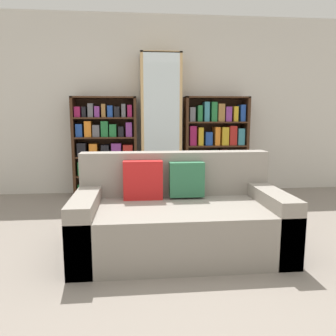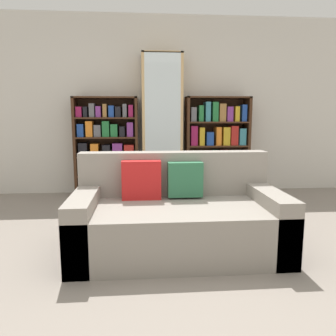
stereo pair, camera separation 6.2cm
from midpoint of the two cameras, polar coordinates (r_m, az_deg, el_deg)
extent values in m
plane|color=gray|center=(2.69, 1.97, -17.31)|extent=(16.00, 16.00, 0.00)
cube|color=beige|center=(5.18, -1.60, 10.77)|extent=(6.55, 0.06, 2.70)
cube|color=gray|center=(2.94, 2.36, -10.42)|extent=(1.81, 0.97, 0.43)
cube|color=gray|center=(3.20, 1.56, -0.92)|extent=(1.81, 0.20, 0.42)
cube|color=gray|center=(2.94, -13.62, -9.47)|extent=(0.20, 0.97, 0.55)
cube|color=gray|center=(3.12, 17.34, -8.52)|extent=(0.20, 0.97, 0.55)
cube|color=red|center=(3.03, -4.07, -2.11)|extent=(0.36, 0.12, 0.36)
cube|color=#2D6B47|center=(3.06, 3.57, -1.99)|extent=(0.32, 0.12, 0.32)
cube|color=#3D2314|center=(5.07, -15.35, 3.54)|extent=(0.04, 0.32, 1.47)
cube|color=#3D2314|center=(4.98, -5.12, 3.74)|extent=(0.04, 0.32, 1.47)
cube|color=#3D2314|center=(4.99, -10.52, 11.96)|extent=(0.94, 0.32, 0.02)
cube|color=#3D2314|center=(5.12, -10.05, -4.43)|extent=(0.94, 0.32, 0.02)
cube|color=#3D2314|center=(5.16, -10.12, 3.82)|extent=(0.94, 0.01, 1.47)
cube|color=#3D2314|center=(5.06, -10.14, -1.16)|extent=(0.86, 0.32, 0.02)
cube|color=#3D2314|center=(5.02, -10.23, 2.04)|extent=(0.86, 0.32, 0.02)
cube|color=#3D2314|center=(5.00, -10.33, 5.28)|extent=(0.86, 0.32, 0.02)
cube|color=#3D2314|center=(4.99, -10.42, 8.55)|extent=(0.86, 0.32, 0.02)
cube|color=#237038|center=(5.14, -14.27, -3.47)|extent=(0.07, 0.24, 0.16)
cube|color=#1E4293|center=(5.12, -13.36, -3.22)|extent=(0.07, 0.24, 0.21)
cube|color=black|center=(5.11, -12.47, -3.13)|extent=(0.05, 0.24, 0.22)
cube|color=#1E4293|center=(5.11, -11.50, -3.50)|extent=(0.06, 0.24, 0.15)
cube|color=#1E4293|center=(5.10, -10.54, -3.34)|extent=(0.06, 0.24, 0.18)
cube|color=#5B5B60|center=(5.09, -9.59, -3.40)|extent=(0.07, 0.24, 0.17)
cube|color=#AD231E|center=(5.08, -8.69, -3.23)|extent=(0.06, 0.24, 0.20)
cube|color=orange|center=(5.08, -7.70, -3.41)|extent=(0.05, 0.24, 0.16)
cube|color=#5B5B60|center=(5.07, -6.76, -3.19)|extent=(0.06, 0.24, 0.20)
cube|color=#237038|center=(5.07, -5.85, -3.39)|extent=(0.06, 0.24, 0.16)
cube|color=#237038|center=(5.08, -14.11, 0.04)|extent=(0.10, 0.24, 0.20)
cube|color=#8E1947|center=(5.06, -12.52, -0.08)|extent=(0.10, 0.24, 0.18)
cube|color=orange|center=(5.04, -10.99, -0.03)|extent=(0.12, 0.24, 0.18)
cube|color=#7A3384|center=(5.03, -9.43, 0.10)|extent=(0.09, 0.24, 0.20)
cube|color=#1E4293|center=(5.02, -7.76, 0.12)|extent=(0.11, 0.24, 0.20)
cube|color=olive|center=(5.01, -6.17, 0.15)|extent=(0.12, 0.24, 0.20)
cube|color=black|center=(5.04, -14.11, 3.20)|extent=(0.12, 0.24, 0.20)
cube|color=orange|center=(5.02, -12.20, 3.17)|extent=(0.11, 0.24, 0.19)
cube|color=black|center=(5.00, -10.26, 3.11)|extent=(0.11, 0.24, 0.17)
cube|color=#7A3384|center=(4.99, -8.40, 3.26)|extent=(0.14, 0.24, 0.19)
cube|color=#AD231E|center=(4.98, -6.43, 3.16)|extent=(0.14, 0.24, 0.16)
cube|color=#1E4293|center=(5.03, -14.50, 6.37)|extent=(0.09, 0.24, 0.19)
cube|color=orange|center=(5.01, -13.08, 6.65)|extent=(0.10, 0.24, 0.23)
cube|color=#5B5B60|center=(4.99, -11.74, 6.37)|extent=(0.10, 0.24, 0.17)
cube|color=#237038|center=(4.98, -10.34, 6.73)|extent=(0.10, 0.24, 0.23)
cube|color=#237038|center=(4.97, -8.96, 6.50)|extent=(0.10, 0.24, 0.18)
cube|color=black|center=(4.96, -7.60, 6.34)|extent=(0.08, 0.24, 0.15)
cube|color=#7A3384|center=(4.96, -6.24, 6.70)|extent=(0.09, 0.24, 0.21)
cube|color=#8E1947|center=(5.03, -14.76, 9.40)|extent=(0.08, 0.24, 0.15)
cube|color=black|center=(5.01, -13.71, 9.44)|extent=(0.06, 0.24, 0.15)
cube|color=#5B5B60|center=(5.00, -12.65, 9.75)|extent=(0.08, 0.24, 0.20)
cube|color=#7A3384|center=(4.99, -11.58, 9.56)|extent=(0.07, 0.24, 0.16)
cube|color=olive|center=(4.98, -10.51, 9.78)|extent=(0.06, 0.24, 0.19)
cube|color=#1E4293|center=(4.97, -9.42, 9.68)|extent=(0.08, 0.24, 0.17)
cube|color=black|center=(4.96, -8.28, 9.63)|extent=(0.08, 0.24, 0.15)
cube|color=#5B5B60|center=(4.96, -7.15, 9.87)|extent=(0.06, 0.24, 0.19)
cube|color=#8E1947|center=(4.95, -6.12, 9.81)|extent=(0.07, 0.24, 0.18)
cube|color=tan|center=(4.94, -3.95, 7.35)|extent=(0.04, 0.36, 2.10)
cube|color=tan|center=(4.98, 2.52, 7.38)|extent=(0.04, 0.36, 2.10)
cube|color=tan|center=(5.03, -0.72, 19.27)|extent=(0.60, 0.36, 0.02)
cube|color=tan|center=(5.09, -0.68, -4.37)|extent=(0.60, 0.36, 0.02)
cube|color=tan|center=(5.13, -0.84, 7.43)|extent=(0.60, 0.01, 2.10)
cube|color=silver|center=(4.78, -0.55, 7.31)|extent=(0.52, 0.01, 2.08)
cube|color=tan|center=(5.01, -0.68, 0.33)|extent=(0.52, 0.32, 0.02)
cube|color=tan|center=(4.97, -0.69, 5.01)|extent=(0.52, 0.32, 0.02)
cube|color=tan|center=(4.95, -0.70, 9.75)|extent=(0.52, 0.32, 0.02)
cube|color=tan|center=(4.98, -0.71, 14.48)|extent=(0.52, 0.32, 0.02)
cylinder|color=silver|center=(5.08, -2.70, -3.78)|extent=(0.01, 0.01, 0.09)
cone|color=silver|center=(5.06, -2.71, -2.74)|extent=(0.08, 0.08, 0.10)
cylinder|color=silver|center=(5.10, -1.36, -3.74)|extent=(0.01, 0.01, 0.09)
cone|color=silver|center=(5.07, -1.37, -2.70)|extent=(0.08, 0.08, 0.10)
cylinder|color=silver|center=(5.10, -0.02, -3.72)|extent=(0.01, 0.01, 0.09)
cone|color=silver|center=(5.08, -0.02, -2.69)|extent=(0.08, 0.08, 0.10)
cylinder|color=silver|center=(5.08, 1.35, -3.78)|extent=(0.01, 0.01, 0.09)
cone|color=silver|center=(5.06, 1.36, -2.73)|extent=(0.08, 0.08, 0.10)
cylinder|color=silver|center=(5.01, -2.87, 0.89)|extent=(0.01, 0.01, 0.08)
cone|color=silver|center=(4.99, -2.88, 1.85)|extent=(0.07, 0.07, 0.09)
cylinder|color=silver|center=(5.00, -1.78, 0.89)|extent=(0.01, 0.01, 0.08)
cone|color=silver|center=(4.99, -1.78, 1.85)|extent=(0.07, 0.07, 0.09)
cylinder|color=silver|center=(4.99, -0.67, 0.87)|extent=(0.01, 0.01, 0.08)
cone|color=silver|center=(4.98, -0.67, 1.84)|extent=(0.07, 0.07, 0.09)
cylinder|color=silver|center=(5.00, 0.41, 0.90)|extent=(0.01, 0.01, 0.08)
cone|color=silver|center=(4.99, 0.41, 1.86)|extent=(0.07, 0.07, 0.09)
cylinder|color=silver|center=(5.04, 1.46, 0.95)|extent=(0.01, 0.01, 0.08)
cone|color=silver|center=(5.03, 1.47, 1.91)|extent=(0.07, 0.07, 0.09)
cylinder|color=silver|center=(4.94, -2.90, 5.54)|extent=(0.01, 0.01, 0.07)
cone|color=silver|center=(4.94, -2.91, 6.49)|extent=(0.07, 0.07, 0.09)
cylinder|color=silver|center=(4.96, -1.80, 5.57)|extent=(0.01, 0.01, 0.07)
cone|color=silver|center=(4.96, -1.81, 6.51)|extent=(0.07, 0.07, 0.09)
cylinder|color=silver|center=(4.98, -0.71, 5.59)|extent=(0.01, 0.01, 0.07)
cone|color=silver|center=(4.98, -0.71, 6.52)|extent=(0.07, 0.07, 0.09)
cylinder|color=silver|center=(4.97, 0.41, 5.58)|extent=(0.01, 0.01, 0.07)
cone|color=silver|center=(4.97, 0.41, 6.52)|extent=(0.07, 0.07, 0.09)
cylinder|color=silver|center=(4.98, 1.51, 5.58)|extent=(0.01, 0.01, 0.07)
cone|color=silver|center=(4.97, 1.52, 6.52)|extent=(0.07, 0.07, 0.09)
cylinder|color=silver|center=(4.96, -2.81, 10.37)|extent=(0.01, 0.01, 0.08)
cone|color=silver|center=(4.96, -2.82, 11.45)|extent=(0.08, 0.08, 0.10)
cylinder|color=silver|center=(4.95, -1.40, 10.38)|extent=(0.01, 0.01, 0.08)
cone|color=silver|center=(4.95, -1.41, 11.47)|extent=(0.08, 0.08, 0.10)
cylinder|color=silver|center=(4.97, -0.01, 10.37)|extent=(0.01, 0.01, 0.08)
cone|color=silver|center=(4.97, -0.01, 11.46)|extent=(0.08, 0.08, 0.10)
cylinder|color=silver|center=(4.95, 1.41, 10.38)|extent=(0.01, 0.01, 0.08)
cone|color=silver|center=(4.96, 1.41, 11.46)|extent=(0.08, 0.08, 0.10)
cylinder|color=silver|center=(4.96, -2.60, 15.13)|extent=(0.01, 0.01, 0.09)
cone|color=silver|center=(4.97, -2.61, 16.25)|extent=(0.09, 0.09, 0.11)
cylinder|color=silver|center=(4.97, -0.70, 15.14)|extent=(0.01, 0.01, 0.09)
cone|color=silver|center=(4.98, -0.70, 16.25)|extent=(0.09, 0.09, 0.11)
cylinder|color=silver|center=(4.98, 1.19, 15.12)|extent=(0.01, 0.01, 0.09)
cone|color=silver|center=(4.99, 1.19, 16.23)|extent=(0.09, 0.09, 0.11)
cube|color=#3D2314|center=(5.04, 3.65, 3.87)|extent=(0.04, 0.32, 1.48)
cube|color=#3D2314|center=(5.25, 13.79, 3.84)|extent=(0.04, 0.32, 1.48)
cube|color=#3D2314|center=(5.11, 9.03, 12.03)|extent=(0.97, 0.32, 0.02)
cube|color=#3D2314|center=(5.24, 8.63, -4.09)|extent=(0.97, 0.32, 0.02)
cube|color=#3D2314|center=(5.27, 8.44, 4.02)|extent=(0.97, 0.01, 1.48)
cube|color=#3D2314|center=(5.17, 8.73, -0.09)|extent=(0.89, 0.32, 0.02)
cube|color=#3D2314|center=(5.13, 8.83, 3.87)|extent=(0.89, 0.32, 0.02)
cube|color=#3D2314|center=(5.11, 8.93, 7.88)|extent=(0.89, 0.32, 0.02)
cube|color=black|center=(5.13, 4.45, -2.80)|extent=(0.06, 0.24, 0.24)
cube|color=#1E4293|center=(5.14, 5.53, -2.63)|extent=(0.06, 0.24, 0.27)
cube|color=#237038|center=(5.17, 6.60, -3.04)|extent=(0.08, 0.24, 0.19)
cube|color=#AD231E|center=(5.18, 7.65, -2.58)|extent=(0.07, 0.24, 0.27)
cube|color=#AD231E|center=(5.21, 8.68, -2.87)|extent=(0.07, 0.24, 0.21)
cube|color=#1E4293|center=(5.23, 9.69, -2.82)|extent=(0.07, 0.24, 0.21)
cube|color=orange|center=(5.25, 10.75, -2.57)|extent=(0.06, 0.24, 0.26)
cube|color=orange|center=(5.28, 11.80, -2.62)|extent=(0.07, 0.24, 0.24)
cube|color=orange|center=(5.31, 12.78, -2.80)|extent=(0.06, 0.24, 0.20)
cube|color=beige|center=(5.07, 4.69, 1.15)|extent=(0.09, 0.24, 0.21)
cube|color=olive|center=(5.09, 6.03, 1.25)|extent=(0.10, 0.24, 0.23)
cube|color=gold|center=(5.11, 7.45, 1.29)|extent=(0.09, 0.24, 0.23)
cube|color=#237038|center=(5.14, 8.80, 1.56)|extent=(0.10, 0.24, 0.28)
cube|color=#AD231E|center=(5.17, 10.14, 1.62)|extent=(0.08, 0.24, 0.29)
cube|color=teal|center=(5.21, 11.44, 1.16)|extent=(0.08, 0.24, 0.20)
cube|color=orange|center=(5.24, 12.73, 1.08)|extent=(0.08, 0.24, 0.19)
cube|color=#8E1947|center=(5.03, 4.77, 5.65)|extent=(0.10, 0.24, 0.29)
cube|color=gold|center=(5.05, 6.10, 5.52)|extent=(0.08, 0.24, 0.27)
cube|color=#1E4293|center=(5.08, 7.47, 5.13)|extent=(0.10, 0.24, 0.20)
cube|color=orange|center=(5.11, 8.93, 5.53)|extent=(0.08, 0.24, 0.28)
cube|color=gold|center=(5.13, 10.25, 5.51)|extent=(0.10, 0.24, 0.27)
cube|color=#AD231E|center=(5.17, 11.56, 5.59)|extent=(0.11, 0.24, 0.29)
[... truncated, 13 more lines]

